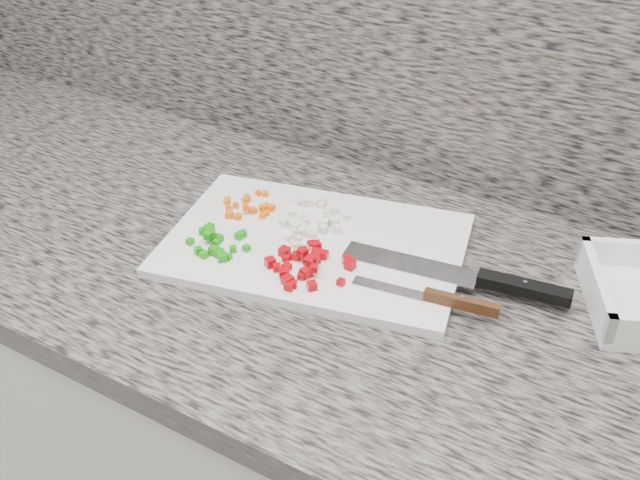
% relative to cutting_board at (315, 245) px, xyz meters
% --- Properties ---
extents(countertop, '(3.96, 0.64, 0.04)m').
position_rel_cutting_board_xyz_m(countertop, '(0.11, -0.03, -0.03)').
color(countertop, '#625D56').
rests_on(countertop, cabinet).
extents(backsplash, '(3.92, 0.02, 0.60)m').
position_rel_cutting_board_xyz_m(backsplash, '(0.11, 0.27, 0.29)').
color(backsplash, '#625D56').
rests_on(backsplash, countertop).
extents(cutting_board, '(0.48, 0.37, 0.01)m').
position_rel_cutting_board_xyz_m(cutting_board, '(0.00, 0.00, 0.00)').
color(cutting_board, silver).
rests_on(cutting_board, countertop).
extents(carrot_pile, '(0.09, 0.09, 0.02)m').
position_rel_cutting_board_xyz_m(carrot_pile, '(-0.13, 0.02, 0.01)').
color(carrot_pile, '#F65F05').
rests_on(carrot_pile, cutting_board).
extents(onion_pile, '(0.10, 0.11, 0.01)m').
position_rel_cutting_board_xyz_m(onion_pile, '(-0.03, 0.04, 0.01)').
color(onion_pile, silver).
rests_on(onion_pile, cutting_board).
extents(green_pepper_pile, '(0.09, 0.08, 0.02)m').
position_rel_cutting_board_xyz_m(green_pepper_pile, '(-0.12, -0.08, 0.01)').
color(green_pepper_pile, '#18850C').
rests_on(green_pepper_pile, cutting_board).
extents(red_pepper_pile, '(0.12, 0.11, 0.02)m').
position_rel_cutting_board_xyz_m(red_pepper_pile, '(0.02, -0.06, 0.01)').
color(red_pepper_pile, '#A8020A').
rests_on(red_pepper_pile, cutting_board).
extents(garlic_pile, '(0.05, 0.05, 0.01)m').
position_rel_cutting_board_xyz_m(garlic_pile, '(-0.02, -0.01, 0.01)').
color(garlic_pile, beige).
rests_on(garlic_pile, cutting_board).
extents(chef_knife, '(0.31, 0.07, 0.02)m').
position_rel_cutting_board_xyz_m(chef_knife, '(0.25, 0.03, 0.01)').
color(chef_knife, silver).
rests_on(chef_knife, cutting_board).
extents(paring_knife, '(0.20, 0.04, 0.02)m').
position_rel_cutting_board_xyz_m(paring_knife, '(0.22, -0.04, 0.01)').
color(paring_knife, silver).
rests_on(paring_knife, cutting_board).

